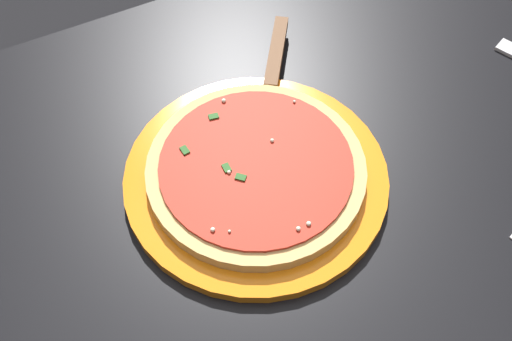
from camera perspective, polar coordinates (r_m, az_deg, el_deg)
The scene contains 4 objects.
restaurant_table at distance 0.83m, azimuth 3.91°, elevation -6.60°, with size 1.12×0.77×0.78m.
serving_plate at distance 0.70m, azimuth -0.00°, elevation -0.62°, with size 0.31×0.31×0.01m, color orange.
pizza at distance 0.68m, azimuth -0.00°, elevation 0.16°, with size 0.25×0.25×0.02m.
pizza_server at distance 0.79m, azimuth 1.59°, elevation 9.10°, with size 0.16×0.20×0.01m.
Camera 1 is at (0.23, 0.33, 1.36)m, focal length 41.77 mm.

